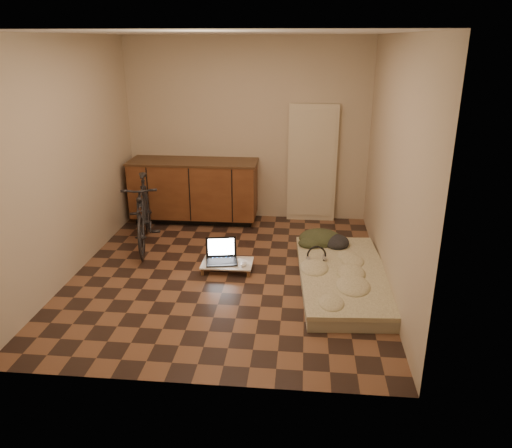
# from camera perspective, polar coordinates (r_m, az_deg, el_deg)

# --- Properties ---
(room_shell) EXTENTS (3.50, 4.00, 2.60)m
(room_shell) POSITION_cam_1_polar(r_m,az_deg,el_deg) (5.38, -3.42, 7.01)
(room_shell) COLOR brown
(room_shell) RESTS_ON ground
(cabinets) EXTENTS (1.84, 0.62, 0.91)m
(cabinets) POSITION_cam_1_polar(r_m,az_deg,el_deg) (7.35, -7.06, 3.83)
(cabinets) COLOR black
(cabinets) RESTS_ON ground
(appliance_panel) EXTENTS (0.70, 0.10, 1.70)m
(appliance_panel) POSITION_cam_1_polar(r_m,az_deg,el_deg) (7.31, 6.44, 6.88)
(appliance_panel) COLOR beige
(appliance_panel) RESTS_ON ground
(bicycle) EXTENTS (0.79, 1.61, 1.00)m
(bicycle) POSITION_cam_1_polar(r_m,az_deg,el_deg) (6.54, -12.77, 1.67)
(bicycle) COLOR black
(bicycle) RESTS_ON ground
(futon) EXTENTS (1.07, 2.02, 0.17)m
(futon) POSITION_cam_1_polar(r_m,az_deg,el_deg) (5.58, 9.94, -6.07)
(futon) COLOR #A8A386
(futon) RESTS_ON ground
(clothing_pile) EXTENTS (0.58, 0.50, 0.22)m
(clothing_pile) POSITION_cam_1_polar(r_m,az_deg,el_deg) (6.21, 7.82, -1.17)
(clothing_pile) COLOR #303720
(clothing_pile) RESTS_ON futon
(headphones) EXTENTS (0.29, 0.28, 0.16)m
(headphones) POSITION_cam_1_polar(r_m,az_deg,el_deg) (5.69, 6.94, -3.52)
(headphones) COLOR black
(headphones) RESTS_ON futon
(lap_desk) EXTENTS (0.59, 0.38, 0.10)m
(lap_desk) POSITION_cam_1_polar(r_m,az_deg,el_deg) (5.84, -3.31, -4.50)
(lap_desk) COLOR brown
(lap_desk) RESTS_ON ground
(laptop) EXTENTS (0.41, 0.38, 0.25)m
(laptop) POSITION_cam_1_polar(r_m,az_deg,el_deg) (5.87, -3.96, -3.74)
(laptop) COLOR black
(laptop) RESTS_ON lap_desk
(mouse) EXTENTS (0.10, 0.13, 0.04)m
(mouse) POSITION_cam_1_polar(r_m,az_deg,el_deg) (5.73, -1.42, -4.63)
(mouse) COLOR white
(mouse) RESTS_ON lap_desk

